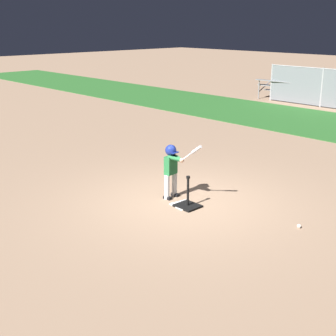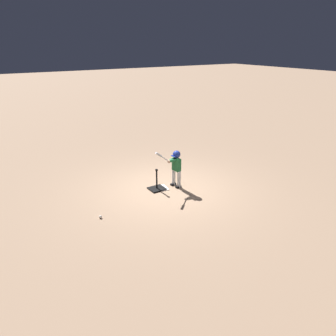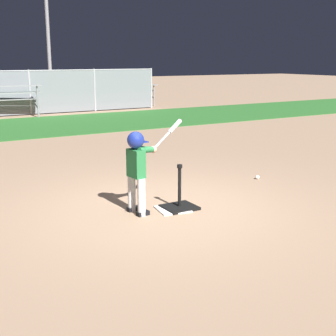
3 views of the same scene
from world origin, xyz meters
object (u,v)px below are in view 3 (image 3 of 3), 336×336
at_px(batter_child, 138,162).
at_px(baseball, 257,177).
at_px(batting_tee, 179,203).
at_px(bleachers_left_center, 115,96).

height_order(batter_child, baseball, batter_child).
distance_m(batting_tee, baseball, 2.26).
distance_m(batter_child, bleachers_left_center, 15.09).
bearing_deg(batter_child, baseball, 12.75).
height_order(batting_tee, batter_child, batter_child).
bearing_deg(batter_child, batting_tee, -11.98).
bearing_deg(baseball, batter_child, -167.25).
height_order(batter_child, bleachers_left_center, batter_child).
height_order(baseball, bleachers_left_center, bleachers_left_center).
distance_m(batting_tee, bleachers_left_center, 14.99).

